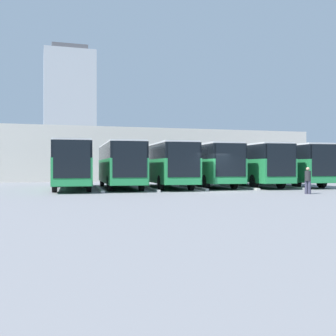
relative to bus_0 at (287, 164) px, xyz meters
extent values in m
plane|color=gray|center=(8.77, 5.06, -1.86)|extent=(600.00, 600.00, 0.00)
cube|color=#238447|center=(0.00, -0.02, -0.55)|extent=(3.23, 11.16, 1.72)
cube|color=black|center=(0.00, -0.02, 0.83)|extent=(3.19, 10.99, 1.05)
cube|color=black|center=(0.40, 5.49, 0.23)|extent=(2.14, 0.20, 2.27)
cube|color=#238447|center=(0.40, 5.49, -1.19)|extent=(2.31, 0.23, 0.40)
cube|color=silver|center=(0.00, -0.02, 1.42)|extent=(3.10, 10.72, 0.12)
cylinder|color=black|center=(-0.81, 3.47, -1.33)|extent=(0.38, 1.07, 1.06)
cylinder|color=black|center=(1.31, 3.31, -1.33)|extent=(0.38, 1.07, 1.06)
cylinder|color=black|center=(-1.32, -3.34, -1.33)|extent=(0.38, 1.07, 1.06)
cylinder|color=black|center=(0.81, -3.50, -1.33)|extent=(0.38, 1.07, 1.06)
cube|color=#B2B2AD|center=(1.75, 1.63, -1.78)|extent=(0.77, 7.27, 0.15)
cube|color=#238447|center=(3.51, -0.10, -0.55)|extent=(3.23, 11.16, 1.72)
cube|color=black|center=(3.51, -0.10, 0.83)|extent=(3.19, 10.99, 1.05)
cube|color=black|center=(3.91, 5.41, 0.23)|extent=(2.14, 0.20, 2.27)
cube|color=#238447|center=(3.91, 5.41, -1.19)|extent=(2.31, 0.23, 0.40)
cube|color=silver|center=(3.51, -0.10, 1.42)|extent=(3.10, 10.72, 0.12)
cylinder|color=black|center=(2.69, 3.38, -1.33)|extent=(0.38, 1.07, 1.06)
cylinder|color=black|center=(4.82, 3.23, -1.33)|extent=(0.38, 1.07, 1.06)
cylinder|color=black|center=(2.19, -3.42, -1.33)|extent=(0.38, 1.07, 1.06)
cylinder|color=black|center=(4.32, -3.58, -1.33)|extent=(0.38, 1.07, 1.06)
cube|color=#B2B2AD|center=(5.26, 1.55, -1.78)|extent=(0.77, 7.27, 0.15)
cube|color=#238447|center=(7.01, -0.73, -0.55)|extent=(3.23, 11.16, 1.72)
cube|color=black|center=(7.01, -0.73, 0.83)|extent=(3.19, 10.99, 1.05)
cube|color=black|center=(7.42, 4.78, 0.23)|extent=(2.14, 0.20, 2.27)
cube|color=#238447|center=(7.42, 4.79, -1.19)|extent=(2.31, 0.23, 0.40)
cube|color=silver|center=(7.01, -0.73, 1.42)|extent=(3.10, 10.72, 0.12)
cylinder|color=black|center=(6.20, 2.76, -1.33)|extent=(0.38, 1.07, 1.06)
cylinder|color=black|center=(8.33, 2.60, -1.33)|extent=(0.38, 1.07, 1.06)
cylinder|color=black|center=(5.70, -4.05, -1.33)|extent=(0.38, 1.07, 1.06)
cylinder|color=black|center=(7.83, -4.21, -1.33)|extent=(0.38, 1.07, 1.06)
cube|color=#B2B2AD|center=(8.77, 0.93, -1.78)|extent=(0.77, 7.27, 0.15)
cube|color=#238447|center=(10.52, -0.26, -0.55)|extent=(3.23, 11.16, 1.72)
cube|color=black|center=(10.52, -0.26, 0.83)|extent=(3.19, 10.99, 1.05)
cube|color=black|center=(10.93, 5.25, 0.23)|extent=(2.14, 0.20, 2.27)
cube|color=#238447|center=(10.93, 5.25, -1.19)|extent=(2.31, 0.23, 0.40)
cube|color=silver|center=(10.52, -0.26, 1.42)|extent=(3.10, 10.72, 0.12)
cylinder|color=black|center=(9.71, 3.22, -1.33)|extent=(0.38, 1.07, 1.06)
cylinder|color=black|center=(11.83, 3.07, -1.33)|extent=(0.38, 1.07, 1.06)
cylinder|color=black|center=(9.21, -3.59, -1.33)|extent=(0.38, 1.07, 1.06)
cylinder|color=black|center=(11.33, -3.74, -1.33)|extent=(0.38, 1.07, 1.06)
cube|color=#B2B2AD|center=(12.27, 1.39, -1.78)|extent=(0.77, 7.27, 0.15)
cube|color=#238447|center=(14.03, -0.35, -0.55)|extent=(3.23, 11.16, 1.72)
cube|color=black|center=(14.03, -0.35, 0.83)|extent=(3.19, 10.99, 1.05)
cube|color=black|center=(14.43, 5.15, 0.23)|extent=(2.14, 0.20, 2.27)
cube|color=#238447|center=(14.43, 5.16, -1.19)|extent=(2.31, 0.23, 0.40)
cube|color=silver|center=(14.03, -0.35, 1.42)|extent=(3.10, 10.72, 0.12)
cylinder|color=black|center=(13.21, 3.13, -1.33)|extent=(0.38, 1.07, 1.06)
cylinder|color=black|center=(15.34, 2.97, -1.33)|extent=(0.38, 1.07, 1.06)
cylinder|color=black|center=(12.71, -3.68, -1.33)|extent=(0.38, 1.07, 1.06)
cylinder|color=black|center=(14.84, -3.84, -1.33)|extent=(0.38, 1.07, 1.06)
cube|color=#B2B2AD|center=(15.78, 1.30, -1.78)|extent=(0.77, 7.27, 0.15)
cube|color=#238447|center=(17.54, -0.19, -0.55)|extent=(3.23, 11.16, 1.72)
cube|color=black|center=(17.54, -0.19, 0.83)|extent=(3.19, 10.99, 1.05)
cube|color=black|center=(17.94, 5.31, 0.23)|extent=(2.14, 0.20, 2.27)
cube|color=#238447|center=(17.94, 5.32, -1.19)|extent=(2.31, 0.23, 0.40)
cube|color=silver|center=(17.54, -0.19, 1.42)|extent=(3.10, 10.72, 0.12)
cylinder|color=black|center=(16.72, 3.29, -1.33)|extent=(0.38, 1.07, 1.06)
cylinder|color=black|center=(18.85, 3.13, -1.33)|extent=(0.38, 1.07, 1.06)
cylinder|color=black|center=(16.22, -3.52, -1.33)|extent=(0.38, 1.07, 1.06)
cylinder|color=black|center=(18.35, -3.68, -1.33)|extent=(0.38, 1.07, 1.06)
cylinder|color=#38384C|center=(4.56, 9.10, -1.47)|extent=(0.24, 0.24, 0.77)
cylinder|color=#38384C|center=(4.46, 9.27, -1.47)|extent=(0.24, 0.24, 0.77)
cylinder|color=#262628|center=(4.51, 9.19, -0.77)|extent=(0.49, 0.49, 0.61)
sphere|color=tan|center=(4.51, 9.19, -0.36)|extent=(0.21, 0.21, 0.21)
cube|color=beige|center=(8.77, -19.39, 1.14)|extent=(42.30, 9.25, 5.98)
cube|color=silver|center=(8.77, -25.51, 3.88)|extent=(42.30, 3.00, 0.24)
cylinder|color=slate|center=(-6.04, -26.61, 1.01)|extent=(0.20, 0.20, 5.73)
cylinder|color=slate|center=(23.57, -26.61, 1.01)|extent=(0.20, 0.20, 5.73)
cube|color=#ADB2B7|center=(8.02, -143.77, 21.71)|extent=(19.71, 19.71, 47.14)
cube|color=#4C4C51|center=(8.02, -143.77, 46.48)|extent=(13.80, 13.80, 2.40)
camera|label=1|loc=(19.81, 30.61, -0.20)|focal=45.00mm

